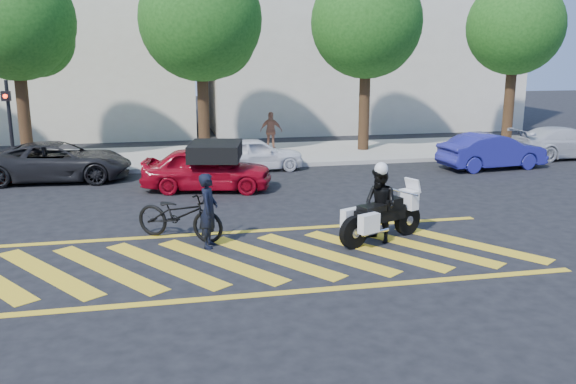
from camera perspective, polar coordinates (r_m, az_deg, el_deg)
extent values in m
plane|color=black|center=(12.55, -3.69, -6.26)|extent=(90.00, 90.00, 0.00)
cube|color=#9E998E|center=(24.13, -7.78, 3.31)|extent=(60.00, 5.00, 0.15)
cube|color=gold|center=(12.65, -21.60, -7.03)|extent=(2.43, 3.21, 0.01)
cube|color=gold|center=(12.50, -16.60, -6.87)|extent=(2.43, 3.21, 0.01)
cube|color=gold|center=(12.44, -11.51, -6.66)|extent=(2.43, 3.21, 0.01)
cube|color=gold|center=(12.48, -6.43, -6.40)|extent=(2.43, 3.21, 0.01)
cube|color=gold|center=(12.62, -1.43, -6.10)|extent=(2.43, 3.21, 0.01)
cube|color=gold|center=(12.85, 3.42, -5.76)|extent=(2.43, 3.21, 0.01)
cube|color=gold|center=(13.17, 8.06, -5.39)|extent=(2.43, 3.21, 0.01)
cube|color=gold|center=(13.58, 12.45, -5.01)|extent=(2.43, 3.21, 0.01)
cube|color=gold|center=(14.05, 16.56, -4.63)|extent=(2.43, 3.21, 0.01)
cube|color=gold|center=(10.80, -2.23, -9.54)|extent=(12.00, 0.20, 0.01)
cube|color=gold|center=(14.34, -4.78, -3.75)|extent=(12.00, 0.20, 0.01)
cube|color=beige|center=(33.34, -23.52, 13.58)|extent=(16.00, 8.00, 10.00)
cube|color=beige|center=(34.43, 6.41, 15.35)|extent=(16.00, 8.00, 11.00)
cylinder|color=black|center=(24.31, -23.50, 7.00)|extent=(0.44, 0.44, 4.00)
sphere|color=#194813|center=(24.23, -24.21, 14.42)|extent=(4.20, 4.20, 4.20)
sphere|color=#194813|center=(24.40, -22.51, 13.07)|extent=(2.73, 2.73, 2.73)
cylinder|color=black|center=(23.88, -7.93, 7.86)|extent=(0.44, 0.44, 4.00)
sphere|color=#194813|center=(23.80, -8.18, 15.71)|extent=(4.60, 4.60, 4.60)
sphere|color=#194813|center=(24.13, -6.71, 14.08)|extent=(2.99, 2.99, 2.99)
cylinder|color=black|center=(25.17, 7.15, 8.16)|extent=(0.44, 0.44, 4.00)
sphere|color=#194813|center=(25.10, 7.37, 15.48)|extent=(4.40, 4.40, 4.40)
sphere|color=#194813|center=(25.56, 8.41, 13.92)|extent=(2.86, 2.86, 2.86)
cylinder|color=black|center=(27.96, 19.99, 7.97)|extent=(0.44, 0.44, 4.00)
sphere|color=#194813|center=(27.89, 20.50, 14.31)|extent=(4.00, 4.00, 4.00)
sphere|color=#194813|center=(28.44, 21.13, 13.01)|extent=(2.60, 2.60, 2.60)
cylinder|color=black|center=(22.21, -24.50, 5.37)|extent=(0.12, 0.12, 3.20)
cube|color=black|center=(21.92, -24.89, 8.15)|extent=(0.28, 0.18, 0.32)
sphere|color=#FF260C|center=(21.82, -24.95, 8.12)|extent=(0.14, 0.14, 0.14)
imported|color=black|center=(13.15, -7.44, -1.73)|extent=(0.53, 0.67, 1.62)
imported|color=black|center=(13.85, -10.10, -2.10)|extent=(2.22, 1.81, 1.14)
cylinder|color=black|center=(13.15, 6.17, -3.78)|extent=(0.70, 0.43, 0.71)
cylinder|color=silver|center=(13.15, 6.17, -3.78)|extent=(0.27, 0.24, 0.21)
cylinder|color=black|center=(14.29, 11.10, -2.56)|extent=(0.70, 0.43, 0.71)
cylinder|color=silver|center=(14.29, 11.10, -2.56)|extent=(0.27, 0.24, 0.21)
cube|color=black|center=(13.60, 8.62, -2.11)|extent=(1.33, 0.81, 0.32)
cube|color=black|center=(13.77, 9.59, -1.03)|extent=(0.57, 0.49, 0.24)
cube|color=black|center=(13.36, 7.84, -1.50)|extent=(0.69, 0.58, 0.13)
cube|color=silver|center=(14.17, 11.19, -0.69)|extent=(0.40, 0.51, 0.43)
cube|color=silver|center=(13.39, 5.93, -2.41)|extent=(0.52, 0.38, 0.41)
cube|color=silver|center=(13.00, 7.58, -2.93)|extent=(0.52, 0.38, 0.41)
imported|color=black|center=(13.56, 8.60, -1.24)|extent=(0.91, 0.99, 1.65)
imported|color=#9C0718|center=(18.54, -7.60, 2.17)|extent=(4.11, 2.32, 1.32)
imported|color=black|center=(21.10, -20.67, 2.70)|extent=(4.69, 2.40, 1.27)
imported|color=white|center=(21.46, -3.18, 3.57)|extent=(3.57, 1.74, 1.17)
imported|color=navy|center=(22.95, 18.56, 3.65)|extent=(3.97, 1.77, 1.27)
imported|color=#BABBC2|center=(26.26, 24.47, 4.23)|extent=(4.25, 1.81, 1.22)
imported|color=#9E6147|center=(25.02, -1.58, 5.75)|extent=(0.98, 0.68, 1.55)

